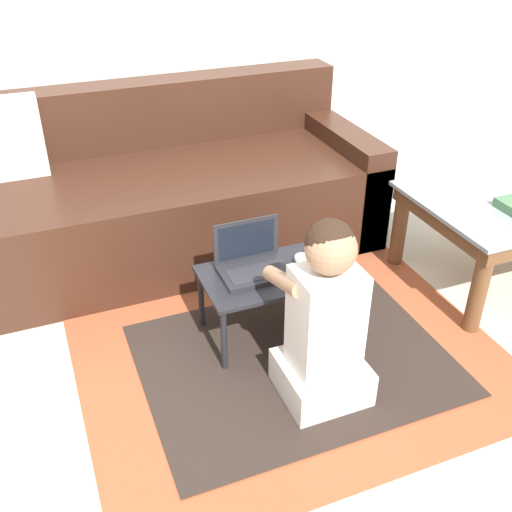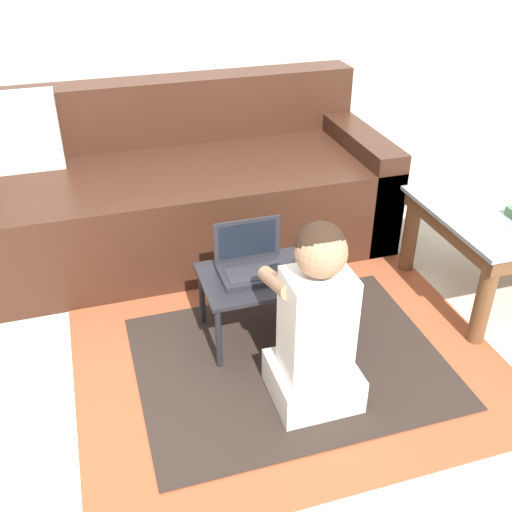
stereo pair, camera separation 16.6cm
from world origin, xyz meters
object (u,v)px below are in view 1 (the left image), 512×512
(person_seated, at_px, (325,321))
(computer_mouse, at_px, (303,260))
(laptop_desk, at_px, (275,279))
(laptop, at_px, (253,264))
(couch, at_px, (158,196))

(person_seated, bearing_deg, computer_mouse, 74.12)
(laptop_desk, relative_size, laptop, 2.15)
(couch, relative_size, laptop, 7.70)
(couch, height_order, laptop, couch)
(laptop_desk, relative_size, computer_mouse, 5.89)
(computer_mouse, bearing_deg, person_seated, -105.88)
(laptop_desk, bearing_deg, computer_mouse, 5.63)
(person_seated, bearing_deg, laptop_desk, 92.33)
(laptop, xyz_separation_m, person_seated, (0.10, -0.43, -0.00))
(laptop, bearing_deg, couch, 101.86)
(couch, height_order, person_seated, couch)
(couch, xyz_separation_m, computer_mouse, (0.39, -0.86, 0.04))
(computer_mouse, height_order, person_seated, person_seated)
(couch, relative_size, computer_mouse, 21.12)
(laptop_desk, xyz_separation_m, person_seated, (0.02, -0.39, 0.06))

